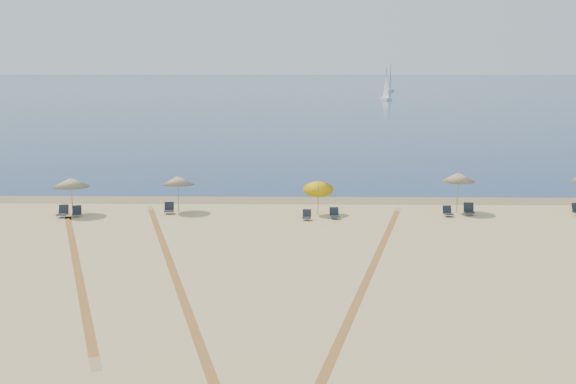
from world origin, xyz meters
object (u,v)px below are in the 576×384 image
sailboat_0 (386,90)px  chair_4 (169,209)px  umbrella_1 (71,182)px  chair_3 (77,212)px  umbrella_4 (458,177)px  umbrella_2 (178,180)px  umbrella_3 (318,185)px  chair_2 (63,212)px  chair_6 (334,214)px  chair_8 (469,210)px  chair_5 (307,215)px  chair_7 (448,212)px  sailboat_1 (390,83)px

sailboat_0 → chair_4: bearing=-114.6°
umbrella_1 → chair_3: (0.37, -0.35, -1.74)m
umbrella_4 → sailboat_0: bearing=85.0°
umbrella_2 → chair_4: 1.82m
umbrella_3 → chair_2: size_ratio=3.42×
chair_6 → chair_8: (8.25, 1.16, 0.03)m
chair_3 → chair_4: 5.48m
chair_3 → chair_5: chair_3 is taller
umbrella_2 → chair_4: bearing=-143.1°
umbrella_4 → chair_8: umbrella_4 is taller
umbrella_3 → chair_7: 7.97m
umbrella_1 → chair_3: umbrella_1 is taller
umbrella_3 → chair_3: size_ratio=3.24×
sailboat_0 → chair_3: bearing=-116.9°
umbrella_3 → sailboat_1: (26.29, 169.60, 0.72)m
umbrella_1 → chair_5: size_ratio=3.71×
chair_5 → sailboat_1: 173.10m
chair_2 → chair_3: bearing=12.1°
chair_5 → chair_6: chair_6 is taller
umbrella_3 → sailboat_0: (19.44, 124.38, 0.49)m
sailboat_1 → chair_2: bearing=-87.3°
chair_2 → chair_4: bearing=11.5°
chair_5 → chair_6: bearing=18.8°
chair_7 → sailboat_1: sailboat_1 is taller
umbrella_1 → chair_6: 15.96m
umbrella_3 → chair_3: (-14.53, -0.71, -1.54)m
chair_7 → sailboat_0: 125.20m
chair_7 → chair_8: chair_8 is taller
chair_2 → chair_4: 6.28m
chair_4 → sailboat_0: bearing=70.9°
chair_5 → chair_4: bearing=174.9°
umbrella_1 → chair_6: size_ratio=3.45×
chair_3 → umbrella_2: bearing=-1.1°
umbrella_1 → sailboat_1: (41.19, 169.95, 0.52)m
umbrella_3 → sailboat_0: bearing=81.1°
chair_3 → sailboat_0: sailboat_0 is taller
chair_2 → chair_7: (23.13, 0.58, -0.03)m
umbrella_4 → chair_5: 9.69m
umbrella_1 → chair_8: bearing=1.3°
umbrella_1 → chair_8: size_ratio=3.19×
chair_4 → sailboat_1: 173.07m
umbrella_1 → chair_3: 1.81m
umbrella_1 → chair_8: 24.16m
chair_4 → chair_8: chair_8 is taller
chair_2 → sailboat_1: 175.47m
chair_6 → sailboat_0: 126.72m
chair_3 → chair_6: (15.48, -0.27, -0.00)m
chair_4 → sailboat_0: size_ratio=0.10×
umbrella_4 → chair_5: (-9.26, -2.03, -1.98)m
chair_3 → chair_4: size_ratio=1.02×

